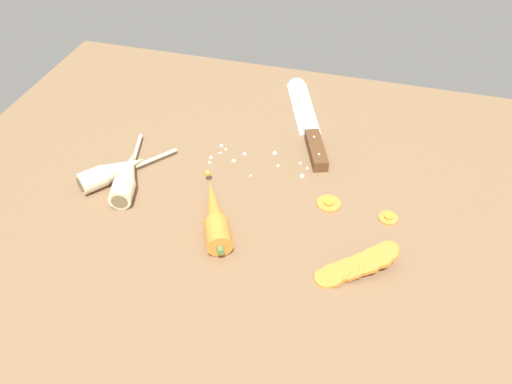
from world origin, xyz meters
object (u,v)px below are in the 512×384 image
object	(u,v)px
parsnip_front	(127,176)
carrot_slice_stack	(357,266)
whole_carrot	(215,215)
parsnip_mid_left	(113,172)
chefs_knife	(306,116)
carrot_slice_stray_near	(388,217)
carrot_slice_stray_mid	(329,203)

from	to	relation	value
parsnip_front	carrot_slice_stack	xyz separation A→B (cm)	(42.86, -9.19, -0.52)
whole_carrot	parsnip_mid_left	world-z (taller)	whole_carrot
chefs_knife	whole_carrot	world-z (taller)	whole_carrot
whole_carrot	carrot_slice_stray_near	bearing A→B (deg)	18.17
parsnip_front	carrot_slice_stack	distance (cm)	43.84
chefs_knife	parsnip_front	xyz separation A→B (cm)	(-26.87, -29.60, 1.33)
parsnip_front	carrot_slice_stray_mid	bearing A→B (deg)	7.42
chefs_knife	parsnip_front	distance (cm)	40.00
whole_carrot	carrot_slice_stray_near	xyz separation A→B (cm)	(27.90, 9.16, -1.74)
parsnip_mid_left	carrot_slice_stray_near	distance (cm)	49.64
carrot_slice_stray_mid	carrot_slice_stray_near	bearing A→B (deg)	-4.33
carrot_slice_stray_near	parsnip_front	bearing A→B (deg)	-175.18
parsnip_front	carrot_slice_stray_mid	world-z (taller)	parsnip_front
carrot_slice_stray_mid	carrot_slice_stack	bearing A→B (deg)	-64.06
parsnip_mid_left	carrot_slice_stray_mid	distance (cm)	39.38
whole_carrot	chefs_knife	bearing A→B (deg)	76.61
carrot_slice_stray_near	carrot_slice_stray_mid	world-z (taller)	same
carrot_slice_stack	carrot_slice_stray_mid	distance (cm)	15.49
parsnip_mid_left	carrot_slice_stack	xyz separation A→B (cm)	(45.89, -9.75, -0.52)
parsnip_front	carrot_slice_stack	bearing A→B (deg)	-12.10
chefs_knife	carrot_slice_stack	xyz separation A→B (cm)	(15.99, -38.79, 0.81)
chefs_knife	whole_carrot	xyz separation A→B (cm)	(-8.29, -34.85, 1.45)
parsnip_front	carrot_slice_stack	size ratio (longest dim) A/B	1.68
carrot_slice_stack	carrot_slice_stray_mid	world-z (taller)	carrot_slice_stack
parsnip_front	carrot_slice_stray_near	bearing A→B (deg)	4.82
whole_carrot	parsnip_front	distance (cm)	19.31
chefs_knife	carrot_slice_stray_near	bearing A→B (deg)	-52.66
parsnip_front	chefs_knife	bearing A→B (deg)	47.77
chefs_knife	carrot_slice_stray_mid	bearing A→B (deg)	-69.66
parsnip_front	whole_carrot	bearing A→B (deg)	-15.76
chefs_knife	carrot_slice_stack	size ratio (longest dim) A/B	2.76
carrot_slice_stray_near	parsnip_mid_left	bearing A→B (deg)	-176.13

